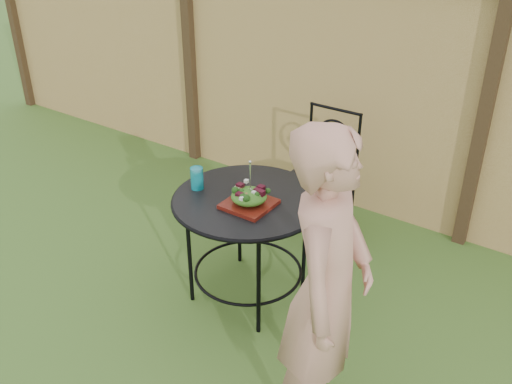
% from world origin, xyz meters
% --- Properties ---
extents(ground, '(60.00, 60.00, 0.00)m').
position_xyz_m(ground, '(0.00, 0.00, 0.00)').
color(ground, '#2A4E19').
rests_on(ground, ground).
extents(fence, '(8.00, 0.12, 1.90)m').
position_xyz_m(fence, '(-0.00, 2.19, 0.95)').
color(fence, tan).
rests_on(fence, ground).
extents(patio_table, '(0.92, 0.92, 0.72)m').
position_xyz_m(patio_table, '(0.35, 0.73, 0.59)').
color(patio_table, black).
rests_on(patio_table, ground).
extents(patio_chair, '(0.46, 0.46, 0.95)m').
position_xyz_m(patio_chair, '(0.34, 1.70, 0.50)').
color(patio_chair, black).
rests_on(patio_chair, ground).
extents(diner, '(0.50, 0.66, 1.61)m').
position_xyz_m(diner, '(1.21, 0.13, 0.80)').
color(diner, tan).
rests_on(diner, ground).
extents(salad_plate, '(0.27, 0.27, 0.02)m').
position_xyz_m(salad_plate, '(0.41, 0.66, 0.74)').
color(salad_plate, '#500F0B').
rests_on(salad_plate, patio_table).
extents(salad, '(0.21, 0.21, 0.08)m').
position_xyz_m(salad, '(0.41, 0.66, 0.79)').
color(salad, '#235614').
rests_on(salad, salad_plate).
extents(fork, '(0.01, 0.01, 0.18)m').
position_xyz_m(fork, '(0.42, 0.66, 0.92)').
color(fork, silver).
rests_on(fork, salad).
extents(drinking_glass, '(0.08, 0.08, 0.14)m').
position_xyz_m(drinking_glass, '(0.02, 0.66, 0.79)').
color(drinking_glass, '#0C7F8D').
rests_on(drinking_glass, patio_table).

